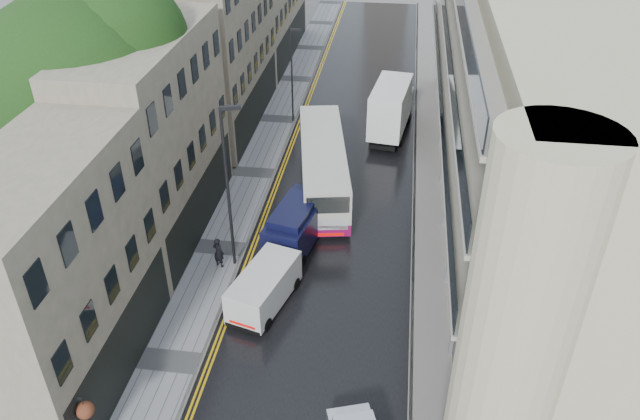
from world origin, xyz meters
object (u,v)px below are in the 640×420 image
(navy_van, at_px, (267,238))
(pedestrian, at_px, (218,252))
(cream_bus, at_px, (305,194))
(white_van, at_px, (232,303))
(tree_far, at_px, (177,49))
(white_lorry, at_px, (373,116))
(lamp_post_near, at_px, (228,191))
(tree_near, at_px, (86,120))
(lamp_post_far, at_px, (292,77))

(navy_van, height_order, pedestrian, navy_van)
(cream_bus, relative_size, white_van, 2.56)
(tree_far, xyz_separation_m, white_van, (8.40, -19.10, -5.20))
(cream_bus, xyz_separation_m, navy_van, (-1.33, -4.25, -0.23))
(cream_bus, height_order, navy_van, cream_bus)
(pedestrian, bearing_deg, white_lorry, -92.12)
(white_lorry, height_order, lamp_post_near, lamp_post_near)
(cream_bus, distance_m, white_lorry, 10.63)
(tree_near, height_order, white_lorry, tree_near)
(white_van, xyz_separation_m, lamp_post_near, (-0.97, 4.07, 3.53))
(tree_near, xyz_separation_m, tree_far, (0.30, 13.00, -0.72))
(tree_near, distance_m, tree_far, 13.02)
(cream_bus, bearing_deg, tree_near, -174.79)
(tree_far, distance_m, white_van, 21.51)
(tree_far, bearing_deg, pedestrian, -66.38)
(cream_bus, distance_m, lamp_post_far, 13.17)
(white_lorry, xyz_separation_m, pedestrian, (-6.93, -15.42, -1.03))
(lamp_post_near, bearing_deg, white_van, -93.17)
(white_lorry, bearing_deg, tree_far, -172.44)
(tree_far, height_order, cream_bus, tree_far)
(lamp_post_near, distance_m, lamp_post_far, 17.69)
(navy_van, relative_size, lamp_post_far, 0.74)
(pedestrian, bearing_deg, tree_near, 3.53)
(tree_near, distance_m, cream_bus, 12.34)
(white_van, bearing_deg, lamp_post_near, 118.85)
(tree_near, height_order, white_van, tree_near)
(tree_near, height_order, navy_van, tree_near)
(cream_bus, height_order, white_lorry, white_lorry)
(tree_near, distance_m, lamp_post_near, 8.35)
(white_van, relative_size, lamp_post_near, 0.50)
(white_van, distance_m, lamp_post_near, 5.47)
(tree_far, xyz_separation_m, lamp_post_far, (7.50, 2.64, -2.60))
(tree_near, bearing_deg, cream_bus, 15.43)
(pedestrian, distance_m, lamp_post_far, 18.20)
(white_lorry, relative_size, pedestrian, 4.39)
(navy_van, bearing_deg, lamp_post_near, -144.91)
(cream_bus, xyz_separation_m, white_van, (-2.01, -9.06, -0.55))
(white_lorry, bearing_deg, tree_near, -129.59)
(white_lorry, xyz_separation_m, navy_van, (-4.55, -14.37, -0.67))
(lamp_post_near, bearing_deg, pedestrian, -172.47)
(tree_near, height_order, pedestrian, tree_near)
(tree_far, height_order, pedestrian, tree_far)
(white_lorry, distance_m, lamp_post_near, 16.53)
(tree_far, xyz_separation_m, navy_van, (9.09, -14.30, -4.88))
(cream_bus, relative_size, lamp_post_far, 1.63)
(tree_near, bearing_deg, pedestrian, -18.54)
(white_lorry, distance_m, pedestrian, 16.94)
(pedestrian, xyz_separation_m, lamp_post_near, (0.72, 0.32, 3.57))
(tree_far, bearing_deg, white_lorry, 0.30)
(white_lorry, bearing_deg, cream_bus, -100.44)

